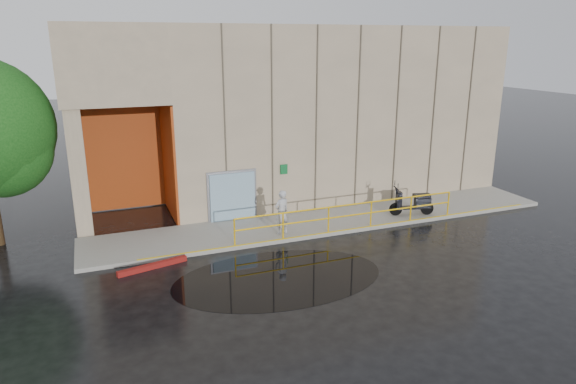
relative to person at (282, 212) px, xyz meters
name	(u,v)px	position (x,y,z in m)	size (l,w,h in m)	color
ground	(277,282)	(-1.53, -3.64, -1.02)	(120.00, 120.00, 0.00)	black
sidewalk	(329,220)	(2.47, 0.86, -0.95)	(20.00, 3.00, 0.15)	gray
building	(296,104)	(3.57, 7.35, 3.18)	(20.00, 10.17, 8.00)	gray
guardrail	(350,216)	(2.72, -0.49, -0.34)	(9.56, 0.06, 1.03)	yellow
person	(282,212)	(0.00, 0.00, 0.00)	(0.64, 0.42, 1.74)	#AFB0B5
scooter	(413,196)	(5.99, 0.03, -0.02)	(1.97, 1.13, 1.49)	black
red_curb	(153,266)	(-5.07, -1.14, -0.93)	(2.40, 0.18, 0.18)	maroon
puddle	(279,278)	(-1.37, -3.35, -1.02)	(6.89, 4.24, 0.01)	black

